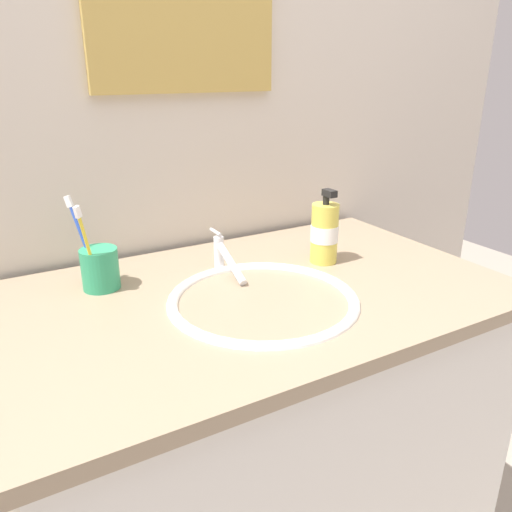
# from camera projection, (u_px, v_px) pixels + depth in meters

# --- Properties ---
(tiled_wall_back) EXTENTS (2.29, 0.04, 2.40)m
(tiled_wall_back) POSITION_uv_depth(u_px,v_px,m) (185.00, 132.00, 1.31)
(tiled_wall_back) COLOR beige
(tiled_wall_back) RESTS_ON ground
(vanity_counter) EXTENTS (1.09, 0.68, 0.90)m
(vanity_counter) POSITION_uv_depth(u_px,v_px,m) (258.00, 454.00, 1.26)
(vanity_counter) COLOR silver
(vanity_counter) RESTS_ON ground
(sink_basin) EXTENTS (0.40, 0.40, 0.13)m
(sink_basin) POSITION_uv_depth(u_px,v_px,m) (263.00, 320.00, 1.07)
(sink_basin) COLOR white
(sink_basin) RESTS_ON vanity_counter
(faucet) EXTENTS (0.02, 0.17, 0.09)m
(faucet) POSITION_uv_depth(u_px,v_px,m) (224.00, 256.00, 1.18)
(faucet) COLOR silver
(faucet) RESTS_ON sink_basin
(toothbrush_cup) EXTENTS (0.08, 0.08, 0.09)m
(toothbrush_cup) POSITION_uv_depth(u_px,v_px,m) (100.00, 269.00, 1.10)
(toothbrush_cup) COLOR #2D9966
(toothbrush_cup) RESTS_ON vanity_counter
(toothbrush_yellow) EXTENTS (0.04, 0.03, 0.20)m
(toothbrush_yellow) POSITION_uv_depth(u_px,v_px,m) (87.00, 244.00, 1.04)
(toothbrush_yellow) COLOR yellow
(toothbrush_yellow) RESTS_ON toothbrush_cup
(toothbrush_blue) EXTENTS (0.05, 0.05, 0.20)m
(toothbrush_blue) POSITION_uv_depth(u_px,v_px,m) (82.00, 236.00, 1.08)
(toothbrush_blue) COLOR blue
(toothbrush_blue) RESTS_ON toothbrush_cup
(soap_dispenser) EXTENTS (0.07, 0.07, 0.19)m
(soap_dispenser) POSITION_uv_depth(u_px,v_px,m) (324.00, 233.00, 1.24)
(soap_dispenser) COLOR #DBCC4C
(soap_dispenser) RESTS_ON vanity_counter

